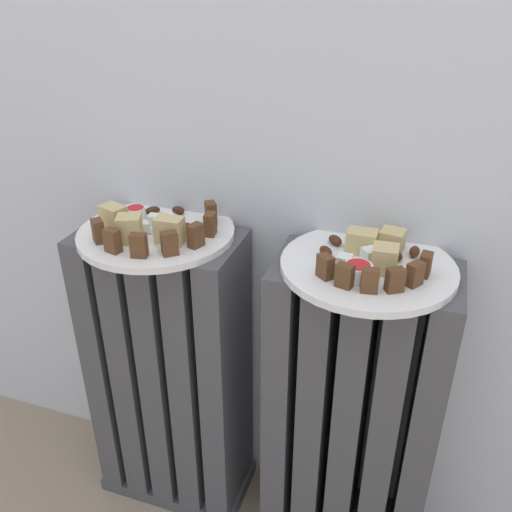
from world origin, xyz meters
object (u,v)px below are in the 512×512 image
object	(u,v)px
plate_right	(368,266)
jam_bowl_left	(136,212)
radiator_left	(170,376)
plate_left	(157,233)
fork	(157,239)
jam_bowl_right	(358,271)
radiator_right	(351,419)

from	to	relation	value
plate_right	jam_bowl_left	distance (m)	0.43
radiator_left	jam_bowl_left	xyz separation A→B (m)	(-0.06, 0.03, 0.34)
jam_bowl_left	radiator_left	bearing A→B (deg)	-28.22
plate_left	fork	size ratio (longest dim) A/B	2.96
plate_left	jam_bowl_right	bearing A→B (deg)	-8.87
radiator_right	jam_bowl_right	bearing A→B (deg)	-97.84
radiator_left	jam_bowl_right	bearing A→B (deg)	-8.87
radiator_right	jam_bowl_left	world-z (taller)	jam_bowl_left
plate_right	plate_left	bearing A→B (deg)	180.00
plate_left	jam_bowl_left	world-z (taller)	jam_bowl_left
plate_right	jam_bowl_left	size ratio (longest dim) A/B	7.37
radiator_left	fork	size ratio (longest dim) A/B	6.77
jam_bowl_right	fork	bearing A→B (deg)	176.29
plate_left	plate_right	xyz separation A→B (m)	(0.37, 0.00, 0.00)
radiator_left	jam_bowl_left	distance (m)	0.35
radiator_right	plate_right	size ratio (longest dim) A/B	2.29
plate_right	jam_bowl_right	bearing A→B (deg)	-97.84
radiator_left	plate_left	bearing A→B (deg)	180.00
radiator_left	plate_left	distance (m)	0.32
jam_bowl_left	fork	size ratio (longest dim) A/B	0.40
radiator_right	fork	bearing A→B (deg)	-174.42
radiator_left	radiator_right	distance (m)	0.37
radiator_right	radiator_left	bearing A→B (deg)	180.00
jam_bowl_left	jam_bowl_right	size ratio (longest dim) A/B	0.88
radiator_left	radiator_right	xyz separation A→B (m)	(0.37, 0.00, 0.00)
plate_left	fork	world-z (taller)	fork
radiator_right	jam_bowl_right	xyz separation A→B (m)	(-0.01, -0.06, 0.34)
radiator_left	radiator_right	size ratio (longest dim) A/B	1.00
radiator_left	fork	bearing A→B (deg)	-60.41
plate_left	jam_bowl_left	distance (m)	0.07
plate_right	jam_bowl_right	xyz separation A→B (m)	(-0.01, -0.06, 0.02)
radiator_right	plate_right	world-z (taller)	plate_right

